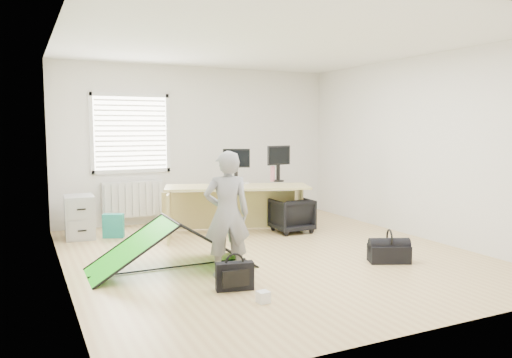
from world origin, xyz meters
name	(u,v)px	position (x,y,z in m)	size (l,w,h in m)	color
ground	(269,254)	(0.00, 0.00, 0.00)	(5.50, 5.50, 0.00)	tan
back_wall	(199,144)	(0.00, 2.75, 1.35)	(5.00, 0.02, 2.70)	silver
window	(131,133)	(-1.20, 2.71, 1.55)	(1.20, 0.06, 1.20)	silver
radiator	(133,199)	(-1.20, 2.67, 0.45)	(1.00, 0.12, 0.60)	silver
desk	(237,210)	(0.12, 1.32, 0.37)	(2.20, 0.70, 0.75)	tan
filing_cabinet	(79,217)	(-2.12, 2.08, 0.32)	(0.41, 0.55, 0.64)	#9E9FA3
monitor_left	(236,171)	(0.23, 1.62, 0.95)	(0.43, 0.09, 0.41)	black
monitor_right	(278,168)	(0.99, 1.62, 0.97)	(0.46, 0.10, 0.44)	black
keyboard	(235,183)	(0.20, 1.60, 0.76)	(0.42, 0.14, 0.02)	beige
thermos	(273,174)	(0.89, 1.63, 0.88)	(0.07, 0.07, 0.26)	#D27684
office_chair	(292,215)	(0.95, 1.08, 0.27)	(0.57, 0.59, 0.54)	black
person	(227,214)	(-0.86, -0.66, 0.70)	(0.51, 0.33, 1.40)	gray
kite	(171,244)	(-1.34, -0.10, 0.29)	(1.89, 0.83, 0.59)	#1CD714
storage_crate	(292,213)	(1.44, 1.93, 0.14)	(0.49, 0.34, 0.28)	silver
tote_bag	(113,226)	(-1.66, 1.88, 0.18)	(0.30, 0.13, 0.36)	#1C7C70
laptop_bag	(235,276)	(-0.97, -1.13, 0.14)	(0.39, 0.12, 0.29)	black
white_box	(263,297)	(-0.87, -1.59, 0.05)	(0.11, 0.11, 0.11)	silver
duffel_bag	(389,254)	(1.15, -0.98, 0.11)	(0.49, 0.25, 0.21)	black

